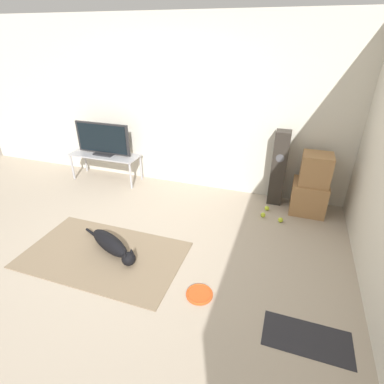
{
  "coord_description": "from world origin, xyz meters",
  "views": [
    {
      "loc": [
        1.68,
        -2.25,
        2.27
      ],
      "look_at": [
        0.58,
        0.99,
        0.45
      ],
      "focal_mm": 28.0,
      "sensor_mm": 36.0,
      "label": 1
    }
  ],
  "objects_px": {
    "floor_speaker": "(279,168)",
    "tv": "(103,139)",
    "tennis_ball_loose_on_carpet": "(263,215)",
    "cardboard_box_lower": "(309,197)",
    "tennis_ball_near_speaker": "(281,220)",
    "dog": "(112,245)",
    "tv_stand": "(105,157)",
    "tennis_ball_by_boxes": "(267,208)",
    "frisbee": "(199,294)",
    "cardboard_box_upper": "(316,169)"
  },
  "relations": [
    {
      "from": "floor_speaker",
      "to": "cardboard_box_lower",
      "type": "bearing_deg",
      "value": -15.36
    },
    {
      "from": "cardboard_box_upper",
      "to": "tennis_ball_near_speaker",
      "type": "relative_size",
      "value": 6.39
    },
    {
      "from": "tv_stand",
      "to": "tennis_ball_loose_on_carpet",
      "type": "height_order",
      "value": "tv_stand"
    },
    {
      "from": "cardboard_box_upper",
      "to": "tennis_ball_loose_on_carpet",
      "type": "bearing_deg",
      "value": -149.11
    },
    {
      "from": "tennis_ball_by_boxes",
      "to": "tennis_ball_near_speaker",
      "type": "bearing_deg",
      "value": -50.41
    },
    {
      "from": "cardboard_box_upper",
      "to": "tennis_ball_near_speaker",
      "type": "xyz_separation_m",
      "value": [
        -0.35,
        -0.4,
        -0.63
      ]
    },
    {
      "from": "dog",
      "to": "cardboard_box_lower",
      "type": "relative_size",
      "value": 1.9
    },
    {
      "from": "cardboard_box_lower",
      "to": "tennis_ball_loose_on_carpet",
      "type": "relative_size",
      "value": 7.13
    },
    {
      "from": "dog",
      "to": "cardboard_box_lower",
      "type": "distance_m",
      "value": 2.74
    },
    {
      "from": "cardboard_box_lower",
      "to": "floor_speaker",
      "type": "height_order",
      "value": "floor_speaker"
    },
    {
      "from": "frisbee",
      "to": "cardboard_box_upper",
      "type": "xyz_separation_m",
      "value": [
        1.0,
        1.99,
        0.65
      ]
    },
    {
      "from": "floor_speaker",
      "to": "tv_stand",
      "type": "relative_size",
      "value": 0.92
    },
    {
      "from": "frisbee",
      "to": "cardboard_box_lower",
      "type": "relative_size",
      "value": 0.56
    },
    {
      "from": "dog",
      "to": "floor_speaker",
      "type": "relative_size",
      "value": 0.81
    },
    {
      "from": "cardboard_box_upper",
      "to": "dog",
      "type": "bearing_deg",
      "value": -141.64
    },
    {
      "from": "tv_stand",
      "to": "tennis_ball_by_boxes",
      "type": "xyz_separation_m",
      "value": [
        2.76,
        -0.17,
        -0.38
      ]
    },
    {
      "from": "floor_speaker",
      "to": "tennis_ball_near_speaker",
      "type": "xyz_separation_m",
      "value": [
        0.13,
        -0.55,
        -0.52
      ]
    },
    {
      "from": "dog",
      "to": "cardboard_box_lower",
      "type": "bearing_deg",
      "value": 38.83
    },
    {
      "from": "frisbee",
      "to": "tv_stand",
      "type": "relative_size",
      "value": 0.22
    },
    {
      "from": "cardboard_box_lower",
      "to": "tennis_ball_near_speaker",
      "type": "bearing_deg",
      "value": -128.03
    },
    {
      "from": "cardboard_box_upper",
      "to": "tennis_ball_loose_on_carpet",
      "type": "xyz_separation_m",
      "value": [
        -0.59,
        -0.35,
        -0.63
      ]
    },
    {
      "from": "dog",
      "to": "floor_speaker",
      "type": "bearing_deg",
      "value": 47.82
    },
    {
      "from": "frisbee",
      "to": "tv",
      "type": "bearing_deg",
      "value": 139.13
    },
    {
      "from": "frisbee",
      "to": "tennis_ball_near_speaker",
      "type": "relative_size",
      "value": 4.01
    },
    {
      "from": "tennis_ball_near_speaker",
      "to": "tv_stand",
      "type": "bearing_deg",
      "value": 171.92
    },
    {
      "from": "dog",
      "to": "tennis_ball_loose_on_carpet",
      "type": "bearing_deg",
      "value": 40.83
    },
    {
      "from": "cardboard_box_upper",
      "to": "cardboard_box_lower",
      "type": "bearing_deg",
      "value": 145.21
    },
    {
      "from": "cardboard_box_lower",
      "to": "tv_stand",
      "type": "distance_m",
      "value": 3.31
    },
    {
      "from": "tennis_ball_by_boxes",
      "to": "dog",
      "type": "bearing_deg",
      "value": -135.83
    },
    {
      "from": "dog",
      "to": "tennis_ball_loose_on_carpet",
      "type": "relative_size",
      "value": 13.54
    },
    {
      "from": "tennis_ball_loose_on_carpet",
      "to": "cardboard_box_upper",
      "type": "bearing_deg",
      "value": 30.89
    },
    {
      "from": "dog",
      "to": "cardboard_box_upper",
      "type": "bearing_deg",
      "value": 38.36
    },
    {
      "from": "cardboard_box_lower",
      "to": "tennis_ball_near_speaker",
      "type": "distance_m",
      "value": 0.57
    },
    {
      "from": "floor_speaker",
      "to": "tv",
      "type": "xyz_separation_m",
      "value": [
        -2.84,
        -0.12,
        0.17
      ]
    },
    {
      "from": "frisbee",
      "to": "tennis_ball_loose_on_carpet",
      "type": "height_order",
      "value": "tennis_ball_loose_on_carpet"
    },
    {
      "from": "cardboard_box_upper",
      "to": "tv_stand",
      "type": "distance_m",
      "value": 3.33
    },
    {
      "from": "cardboard_box_upper",
      "to": "tennis_ball_near_speaker",
      "type": "height_order",
      "value": "cardboard_box_upper"
    },
    {
      "from": "frisbee",
      "to": "tennis_ball_near_speaker",
      "type": "xyz_separation_m",
      "value": [
        0.65,
        1.58,
        0.02
      ]
    },
    {
      "from": "tennis_ball_loose_on_carpet",
      "to": "dog",
      "type": "bearing_deg",
      "value": -139.17
    },
    {
      "from": "frisbee",
      "to": "cardboard_box_upper",
      "type": "bearing_deg",
      "value": 63.28
    },
    {
      "from": "tv_stand",
      "to": "tennis_ball_near_speaker",
      "type": "bearing_deg",
      "value": -8.08
    },
    {
      "from": "cardboard_box_upper",
      "to": "floor_speaker",
      "type": "bearing_deg",
      "value": 163.75
    },
    {
      "from": "floor_speaker",
      "to": "tv",
      "type": "distance_m",
      "value": 2.85
    },
    {
      "from": "cardboard_box_lower",
      "to": "tv_stand",
      "type": "height_order",
      "value": "tv_stand"
    },
    {
      "from": "tv",
      "to": "tennis_ball_loose_on_carpet",
      "type": "height_order",
      "value": "tv"
    },
    {
      "from": "floor_speaker",
      "to": "tv_stand",
      "type": "xyz_separation_m",
      "value": [
        -2.84,
        -0.12,
        -0.14
      ]
    },
    {
      "from": "frisbee",
      "to": "cardboard_box_upper",
      "type": "height_order",
      "value": "cardboard_box_upper"
    },
    {
      "from": "tennis_ball_near_speaker",
      "to": "tennis_ball_loose_on_carpet",
      "type": "height_order",
      "value": "same"
    },
    {
      "from": "tv_stand",
      "to": "tennis_ball_loose_on_carpet",
      "type": "bearing_deg",
      "value": -7.68
    },
    {
      "from": "frisbee",
      "to": "tennis_ball_loose_on_carpet",
      "type": "distance_m",
      "value": 1.69
    }
  ]
}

